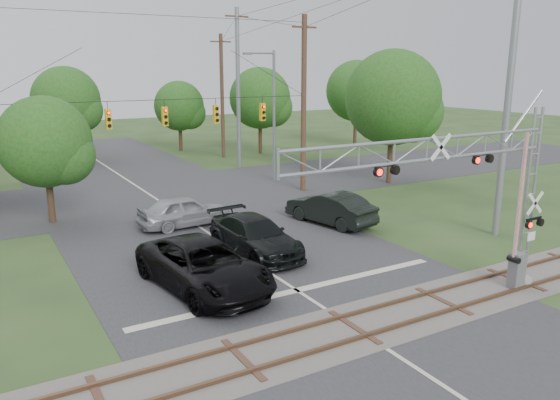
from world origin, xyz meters
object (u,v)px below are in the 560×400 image
pickup_black (204,266)px  car_dark (255,236)px  streetlight (272,109)px  crossing_gantry (471,186)px  sedan_silver (185,211)px  traffic_signal_span (180,111)px

pickup_black → car_dark: 4.39m
pickup_black → streetlight: bearing=46.1°
crossing_gantry → sedan_silver: size_ratio=2.32×
traffic_signal_span → streetlight: 9.33m
streetlight → car_dark: bearing=-122.0°
pickup_black → sedan_silver: size_ratio=1.34×
traffic_signal_span → streetlight: traffic_signal_span is taller
crossing_gantry → traffic_signal_span: size_ratio=0.59×
sedan_silver → streetlight: (9.88, 8.15, 4.41)m
traffic_signal_span → sedan_silver: traffic_signal_span is taller
traffic_signal_span → sedan_silver: 6.56m
traffic_signal_span → sedan_silver: bearing=-109.6°
crossing_gantry → sedan_silver: 15.49m
crossing_gantry → traffic_signal_span: (-3.62, 18.36, 1.43)m
car_dark → sedan_silver: bearing=97.6°
traffic_signal_span → streetlight: size_ratio=2.06×
pickup_black → crossing_gantry: bearing=-45.3°
streetlight → sedan_silver: bearing=-140.5°
traffic_signal_span → pickup_black: 13.96m
car_dark → traffic_signal_span: bearing=84.5°
traffic_signal_span → pickup_black: size_ratio=2.94×
pickup_black → streetlight: size_ratio=0.70×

